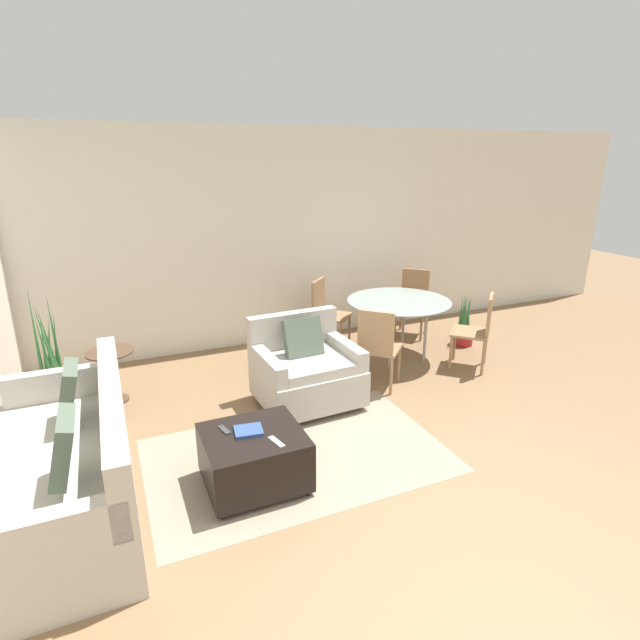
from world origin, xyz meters
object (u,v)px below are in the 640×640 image
Objects in this scene: side_table at (112,366)px; dining_chair_far_right at (413,298)px; couch at (68,470)px; potted_plant at (55,387)px; book_stack at (248,431)px; dining_chair_near_left at (378,344)px; ottoman at (254,457)px; armchair at (306,370)px; tv_remote_primary at (276,442)px; potted_plant_small at (463,330)px; dining_chair_near_right at (479,327)px; dining_table at (399,306)px; tv_remote_secondary at (224,430)px; dining_chair_far_left at (326,309)px.

dining_chair_far_right is (3.93, 0.51, 0.13)m from side_table.
potted_plant is at bearing 96.20° from couch.
dining_chair_near_left is at bearing 31.10° from book_stack.
couch is 2.81× the size of ottoman.
side_table is at bearing 162.34° from dining_chair_near_left.
couch is at bearing -159.09° from armchair.
couch is at bearing 162.24° from tv_remote_primary.
dining_chair_near_left reaches higher than potted_plant_small.
side_table is at bearing -172.59° from dining_chair_far_right.
side_table is 4.02m from dining_chair_near_right.
armchair is at bearing 179.51° from dining_chair_near_right.
potted_plant is 1.03× the size of dining_table.
potted_plant_small is (2.52, 0.66, -0.15)m from armchair.
dining_table reaches higher than book_stack.
potted_plant is 4.82m from potted_plant_small.
dining_table is at bearing 40.71° from tv_remote_primary.
potted_plant reaches higher than side_table.
dining_chair_far_right is (2.15, 1.32, 0.17)m from armchair.
tv_remote_secondary is 0.12× the size of potted_plant.
potted_plant_small is at bearing 17.63° from couch.
tv_remote_secondary is at bearing -153.50° from dining_chair_near_left.
ottoman is 2.11m from side_table.
potted_plant is 0.54m from side_table.
potted_plant is (-1.44, 1.83, 0.04)m from ottoman.
tv_remote_secondary is 0.17× the size of dining_chair_near_right.
armchair is 2.16m from dining_chair_near_right.
tv_remote_secondary reaches higher than ottoman.
ottoman is 0.82× the size of dining_chair_near_right.
side_table is 0.43× the size of dining_table.
armchair is 1.11× the size of dining_chair_far_right.
dining_chair_near_right is at bearing 18.65° from book_stack.
dining_chair_far_right is (2.89, 2.58, 0.08)m from tv_remote_primary.
potted_plant_small is at bearing -60.65° from dining_chair_far_right.
book_stack reaches higher than ottoman.
side_table is at bearing 7.01° from potted_plant.
dining_chair_near_right is at bearing -45.00° from dining_chair_far_left.
ottoman is at bearing -124.92° from dining_chair_far_left.
dining_chair_near_right reaches higher than tv_remote_primary.
tv_remote_secondary is 0.17× the size of dining_chair_near_left.
dining_chair_far_left is at bearing 54.28° from book_stack.
dining_chair_near_right is 1.89m from dining_chair_far_left.
ottoman is 3.20× the size of book_stack.
dining_chair_far_left and dining_chair_far_right have the same top height.
side_table is 2.65m from dining_chair_far_left.
book_stack is at bearing -148.90° from dining_chair_near_left.
ottoman is at bearing -147.60° from dining_chair_near_left.
potted_plant_small is at bearing -1.92° from side_table.
potted_plant is 1.43× the size of dining_chair_far_left.
tv_remote_secondary is at bearing -163.83° from dining_chair_near_right.
potted_plant is at bearing -169.53° from dining_chair_far_left.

